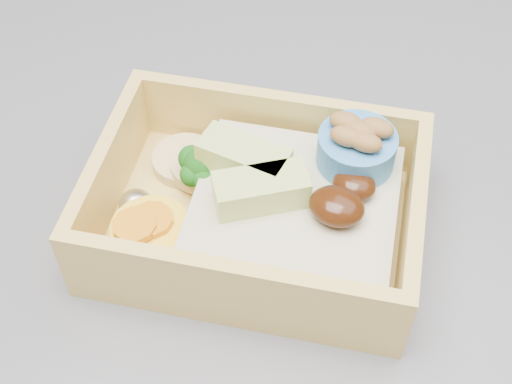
% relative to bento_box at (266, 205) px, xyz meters
% --- Properties ---
extents(bento_box, '(0.20, 0.16, 0.07)m').
position_rel_bento_box_xyz_m(bento_box, '(0.00, 0.00, 0.00)').
color(bento_box, '#DDB85B').
rests_on(bento_box, island).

